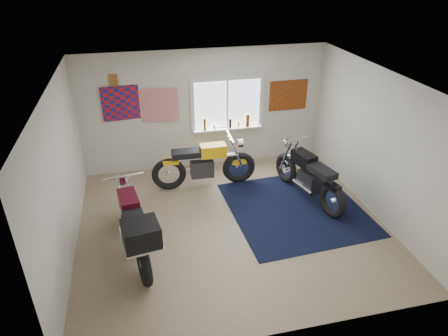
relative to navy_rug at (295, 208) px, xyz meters
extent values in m
plane|color=#9E896B|center=(-1.35, -0.20, -0.01)|extent=(5.50, 5.50, 0.00)
plane|color=white|center=(-1.35, -0.20, 2.69)|extent=(5.50, 5.50, 0.00)
plane|color=silver|center=(-1.35, 2.30, 1.34)|extent=(5.50, 0.00, 5.50)
plane|color=silver|center=(-1.35, -2.70, 1.34)|extent=(5.50, 0.00, 5.50)
plane|color=silver|center=(-4.10, -0.20, 1.34)|extent=(0.00, 5.00, 5.00)
plane|color=silver|center=(1.40, -0.20, 1.34)|extent=(0.00, 5.00, 5.00)
cube|color=black|center=(0.00, 0.00, 0.00)|extent=(2.64, 2.73, 0.01)
cube|color=white|center=(-0.85, 2.28, 1.44)|extent=(1.50, 0.02, 1.10)
cube|color=white|center=(-0.85, 2.27, 2.03)|extent=(1.66, 0.06, 0.08)
cube|color=white|center=(-0.85, 2.27, 0.85)|extent=(1.66, 0.06, 0.08)
cube|color=white|center=(-1.64, 2.27, 1.44)|extent=(0.08, 0.06, 1.10)
cube|color=white|center=(-0.06, 2.27, 1.44)|extent=(0.08, 0.06, 1.10)
cube|color=white|center=(-0.85, 2.27, 1.44)|extent=(0.04, 0.06, 1.10)
cube|color=white|center=(-0.85, 2.21, 0.87)|extent=(1.60, 0.16, 0.04)
cylinder|color=#845913|center=(-1.39, 2.20, 1.03)|extent=(0.07, 0.07, 0.28)
cylinder|color=white|center=(-1.17, 2.20, 0.95)|extent=(0.06, 0.06, 0.12)
cylinder|color=black|center=(-0.80, 2.20, 1.00)|extent=(0.06, 0.06, 0.22)
cylinder|color=gold|center=(-0.60, 2.20, 0.96)|extent=(0.05, 0.05, 0.14)
cylinder|color=brown|center=(-0.39, 2.20, 1.04)|extent=(0.09, 0.09, 0.30)
plane|color=red|center=(-3.05, 2.28, 1.64)|extent=(1.00, 0.07, 1.00)
plane|color=red|center=(-2.40, 2.26, 1.54)|extent=(0.90, 0.09, 0.90)
cube|color=#A1692E|center=(-3.25, 2.28, 2.14)|extent=(0.18, 0.02, 0.24)
cube|color=#A54C14|center=(0.60, 2.28, 1.54)|extent=(0.90, 0.03, 0.70)
torus|color=black|center=(-0.82, 1.28, 0.35)|extent=(0.72, 0.16, 0.72)
torus|color=black|center=(-2.33, 1.31, 0.35)|extent=(0.72, 0.16, 0.72)
cylinder|color=white|center=(-0.82, 1.28, 0.35)|extent=(0.12, 0.11, 0.12)
cylinder|color=white|center=(-2.33, 1.31, 0.35)|extent=(0.12, 0.11, 0.12)
cylinder|color=white|center=(-1.58, 1.30, 0.66)|extent=(1.36, 0.13, 0.10)
cube|color=#2B2B2D|center=(-1.63, 1.30, 0.42)|extent=(0.49, 0.31, 0.37)
cylinder|color=white|center=(-1.63, 1.47, 0.32)|extent=(0.59, 0.09, 0.08)
cube|color=yellow|center=(-1.38, 1.29, 0.81)|extent=(0.54, 0.29, 0.26)
cube|color=black|center=(-1.95, 1.31, 0.79)|extent=(0.60, 0.31, 0.13)
cube|color=yellow|center=(-2.28, 1.31, 0.64)|extent=(0.33, 0.18, 0.09)
cube|color=yellow|center=(-0.82, 1.28, 0.48)|extent=(0.30, 0.16, 0.05)
cylinder|color=white|center=(-1.02, 1.28, 1.09)|extent=(0.05, 0.67, 0.04)
cylinder|color=white|center=(-0.80, 1.28, 0.92)|extent=(0.11, 0.17, 0.17)
torus|color=black|center=(0.18, 1.07, 0.32)|extent=(0.30, 0.68, 0.67)
torus|color=black|center=(0.56, -0.37, 0.32)|extent=(0.30, 0.68, 0.67)
cylinder|color=white|center=(0.18, 1.07, 0.32)|extent=(0.13, 0.14, 0.12)
cylinder|color=white|center=(0.56, -0.37, 0.32)|extent=(0.13, 0.14, 0.12)
cylinder|color=white|center=(0.37, 0.35, 0.65)|extent=(0.44, 1.31, 0.10)
cube|color=#2B2B2D|center=(0.38, 0.30, 0.42)|extent=(0.41, 0.54, 0.36)
cylinder|color=white|center=(0.22, 0.26, 0.31)|extent=(0.22, 0.58, 0.07)
cube|color=black|center=(0.32, 0.54, 0.80)|extent=(0.40, 0.58, 0.25)
cube|color=black|center=(0.47, -0.01, 0.78)|extent=(0.44, 0.64, 0.13)
cube|color=black|center=(0.55, -0.31, 0.63)|extent=(0.25, 0.35, 0.08)
cube|color=black|center=(0.18, 1.07, 0.45)|extent=(0.22, 0.32, 0.05)
cylinder|color=white|center=(0.23, 0.88, 1.07)|extent=(0.64, 0.21, 0.04)
cylinder|color=white|center=(0.17, 1.09, 0.91)|extent=(0.19, 0.15, 0.17)
torus|color=black|center=(-3.22, 0.20, 0.35)|extent=(0.25, 0.74, 0.72)
torus|color=black|center=(-2.98, -1.34, 0.35)|extent=(0.25, 0.74, 0.72)
cylinder|color=white|center=(-3.22, 0.20, 0.35)|extent=(0.13, 0.14, 0.12)
cylinder|color=white|center=(-2.98, -1.34, 0.35)|extent=(0.13, 0.14, 0.12)
cylinder|color=white|center=(-3.10, -0.57, 0.68)|extent=(0.31, 1.40, 0.10)
cube|color=#2B2B2D|center=(-3.10, -0.62, 0.44)|extent=(0.38, 0.54, 0.38)
cylinder|color=white|center=(-3.27, -0.65, 0.33)|extent=(0.17, 0.62, 0.08)
cube|color=#460B19|center=(-3.13, -0.37, 0.84)|extent=(0.37, 0.59, 0.27)
cube|color=black|center=(-3.04, -0.95, 0.82)|extent=(0.40, 0.65, 0.13)
cube|color=#460B19|center=(-2.99, -1.28, 0.66)|extent=(0.23, 0.36, 0.09)
cube|color=#460B19|center=(-3.22, 0.20, 0.48)|extent=(0.20, 0.33, 0.06)
cylinder|color=white|center=(-3.19, 0.00, 1.13)|extent=(0.69, 0.15, 0.04)
cylinder|color=white|center=(-3.23, 0.22, 0.95)|extent=(0.19, 0.14, 0.18)
cube|color=black|center=(-2.97, -1.45, 0.97)|extent=(0.57, 0.54, 0.33)
camera|label=1|loc=(-2.84, -6.06, 4.43)|focal=32.00mm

